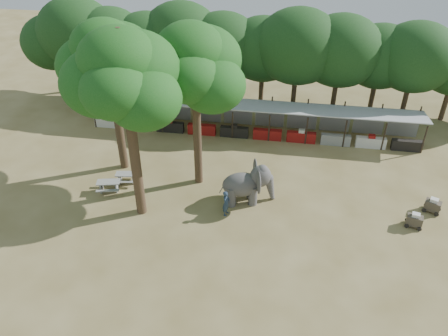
# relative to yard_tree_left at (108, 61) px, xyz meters

# --- Properties ---
(ground) EXTENTS (100.00, 100.00, 0.00)m
(ground) POSITION_rel_yard_tree_left_xyz_m (9.13, -7.19, -8.20)
(ground) COLOR brown
(ground) RESTS_ON ground
(vendor_stalls) EXTENTS (28.00, 2.99, 2.80)m
(vendor_stalls) POSITION_rel_yard_tree_left_xyz_m (9.13, 6.65, -7.02)
(vendor_stalls) COLOR #9FA1A6
(vendor_stalls) RESTS_ON ground
(yard_tree_left) EXTENTS (7.10, 6.90, 11.02)m
(yard_tree_left) POSITION_rel_yard_tree_left_xyz_m (0.00, 0.00, 0.00)
(yard_tree_left) COLOR #332316
(yard_tree_left) RESTS_ON ground
(yard_tree_center) EXTENTS (7.10, 6.90, 12.04)m
(yard_tree_center) POSITION_rel_yard_tree_left_xyz_m (3.00, -5.00, 1.01)
(yard_tree_center) COLOR #332316
(yard_tree_center) RESTS_ON ground
(yard_tree_back) EXTENTS (7.10, 6.90, 11.36)m
(yard_tree_back) POSITION_rel_yard_tree_left_xyz_m (6.00, -1.00, 0.34)
(yard_tree_back) COLOR #332316
(yard_tree_back) RESTS_ON ground
(backdrop_trees) EXTENTS (46.46, 5.95, 8.33)m
(backdrop_trees) POSITION_rel_yard_tree_left_xyz_m (9.13, 11.81, -2.69)
(backdrop_trees) COLOR #332316
(backdrop_trees) RESTS_ON ground
(elephant) EXTENTS (3.77, 2.77, 2.80)m
(elephant) POSITION_rel_yard_tree_left_xyz_m (9.88, -2.91, -6.80)
(elephant) COLOR #434141
(elephant) RESTS_ON ground
(handler) EXTENTS (0.58, 0.74, 1.81)m
(handler) POSITION_rel_yard_tree_left_xyz_m (8.66, -4.58, -7.30)
(handler) COLOR #26384C
(handler) RESTS_ON ground
(picnic_table_near) EXTENTS (1.85, 1.73, 0.79)m
(picnic_table_near) POSITION_rel_yard_tree_left_xyz_m (0.17, -3.36, -7.68)
(picnic_table_near) COLOR gray
(picnic_table_near) RESTS_ON ground
(picnic_table_far) EXTENTS (1.68, 1.55, 0.75)m
(picnic_table_far) POSITION_rel_yard_tree_left_xyz_m (1.04, -2.16, -7.71)
(picnic_table_far) COLOR gray
(picnic_table_far) RESTS_ON ground
(cart_front) EXTENTS (1.17, 0.91, 1.02)m
(cart_front) POSITION_rel_yard_tree_left_xyz_m (20.49, -3.88, -7.70)
(cart_front) COLOR #393127
(cart_front) RESTS_ON ground
(cart_back) EXTENTS (1.27, 1.08, 1.05)m
(cart_back) POSITION_rel_yard_tree_left_xyz_m (21.96, -2.16, -7.68)
(cart_back) COLOR #393127
(cart_back) RESTS_ON ground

